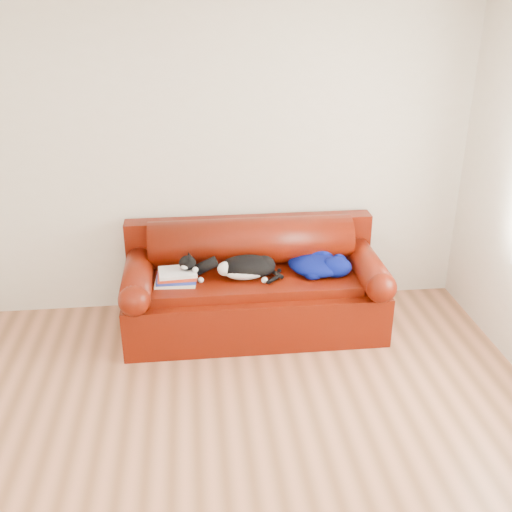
# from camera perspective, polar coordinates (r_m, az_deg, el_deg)

# --- Properties ---
(ground) EXTENTS (4.50, 4.50, 0.00)m
(ground) POSITION_cam_1_polar(r_m,az_deg,el_deg) (3.90, -3.10, -18.29)
(ground) COLOR brown
(ground) RESTS_ON ground
(room_shell) EXTENTS (4.52, 4.02, 2.61)m
(room_shell) POSITION_cam_1_polar(r_m,az_deg,el_deg) (3.06, -1.49, 5.79)
(room_shell) COLOR beige
(room_shell) RESTS_ON ground
(sofa_base) EXTENTS (2.10, 0.90, 0.50)m
(sofa_base) POSITION_cam_1_polar(r_m,az_deg,el_deg) (5.00, -0.18, -4.39)
(sofa_base) COLOR #400D02
(sofa_base) RESTS_ON ground
(sofa_back) EXTENTS (2.10, 1.01, 0.88)m
(sofa_back) POSITION_cam_1_polar(r_m,az_deg,el_deg) (5.09, -0.48, -0.07)
(sofa_back) COLOR #400D02
(sofa_back) RESTS_ON ground
(book_stack) EXTENTS (0.33, 0.26, 0.10)m
(book_stack) POSITION_cam_1_polar(r_m,az_deg,el_deg) (4.77, -7.57, -1.96)
(book_stack) COLOR beige
(book_stack) RESTS_ON sofa_base
(cat) EXTENTS (0.65, 0.26, 0.23)m
(cat) POSITION_cam_1_polar(r_m,az_deg,el_deg) (4.77, -0.93, -1.13)
(cat) COLOR black
(cat) RESTS_ON sofa_base
(blanket) EXTENTS (0.52, 0.45, 0.16)m
(blanket) POSITION_cam_1_polar(r_m,az_deg,el_deg) (4.91, 5.97, -0.78)
(blanket) COLOR #02094D
(blanket) RESTS_ON sofa_base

